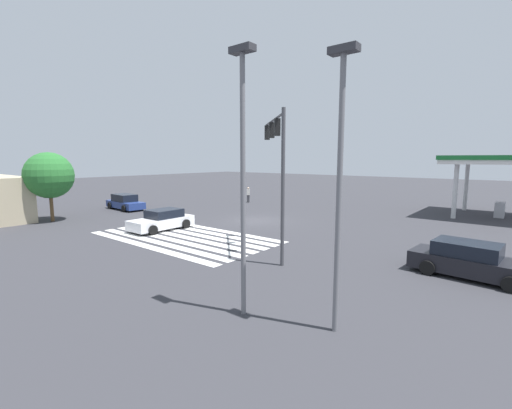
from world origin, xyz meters
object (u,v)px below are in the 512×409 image
(traffic_signal_mast, at_px, (277,152))
(car_1, at_px, (125,202))
(tree_corner_a, at_px, (49,175))
(car_0, at_px, (162,220))
(pedestrian, at_px, (248,194))
(car_2, at_px, (471,261))
(street_light_pole_b, at_px, (340,167))
(street_light_pole_a, at_px, (243,160))

(traffic_signal_mast, height_order, car_1, traffic_signal_mast)
(car_1, bearing_deg, tree_corner_a, -74.72)
(car_0, relative_size, pedestrian, 2.57)
(car_2, height_order, street_light_pole_b, street_light_pole_b)
(car_2, xyz_separation_m, street_light_pole_b, (-2.40, -7.80, 4.06))
(car_2, relative_size, pedestrian, 2.76)
(traffic_signal_mast, relative_size, car_2, 1.50)
(pedestrian, height_order, tree_corner_a, tree_corner_a)
(car_0, distance_m, tree_corner_a, 10.62)
(car_2, height_order, tree_corner_a, tree_corner_a)
(car_0, height_order, tree_corner_a, tree_corner_a)
(street_light_pole_a, bearing_deg, car_1, 157.62)
(pedestrian, bearing_deg, car_0, -25.30)
(street_light_pole_a, relative_size, street_light_pole_b, 1.04)
(street_light_pole_a, distance_m, tree_corner_a, 22.88)
(car_2, bearing_deg, street_light_pole_a, -116.58)
(car_0, distance_m, pedestrian, 16.05)
(car_0, xyz_separation_m, pedestrian, (-4.96, 15.27, 0.31))
(car_1, height_order, street_light_pole_b, street_light_pole_b)
(car_0, height_order, car_1, car_1)
(car_1, relative_size, street_light_pole_a, 0.60)
(traffic_signal_mast, xyz_separation_m, car_2, (8.40, 2.40, -4.60))
(car_0, relative_size, car_1, 0.91)
(street_light_pole_a, bearing_deg, pedestrian, 129.92)
(street_light_pole_a, xyz_separation_m, street_light_pole_b, (2.80, 0.84, -0.18))
(pedestrian, relative_size, tree_corner_a, 0.32)
(car_1, distance_m, street_light_pole_a, 26.41)
(traffic_signal_mast, distance_m, street_light_pole_b, 8.09)
(car_0, height_order, street_light_pole_b, street_light_pole_b)
(pedestrian, relative_size, street_light_pole_b, 0.22)
(car_2, relative_size, street_light_pole_a, 0.59)
(street_light_pole_a, bearing_deg, car_2, 58.96)
(car_1, height_order, car_2, car_1)
(traffic_signal_mast, distance_m, pedestrian, 21.84)
(street_light_pole_b, bearing_deg, car_1, 161.35)
(car_1, relative_size, car_2, 1.02)
(car_2, bearing_deg, traffic_signal_mast, -159.57)
(street_light_pole_b, bearing_deg, traffic_signal_mast, 138.01)
(car_2, relative_size, street_light_pole_b, 0.61)
(traffic_signal_mast, xyz_separation_m, car_0, (-9.93, 0.12, -4.63))
(traffic_signal_mast, relative_size, street_light_pole_b, 0.91)
(car_2, bearing_deg, car_0, -168.43)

